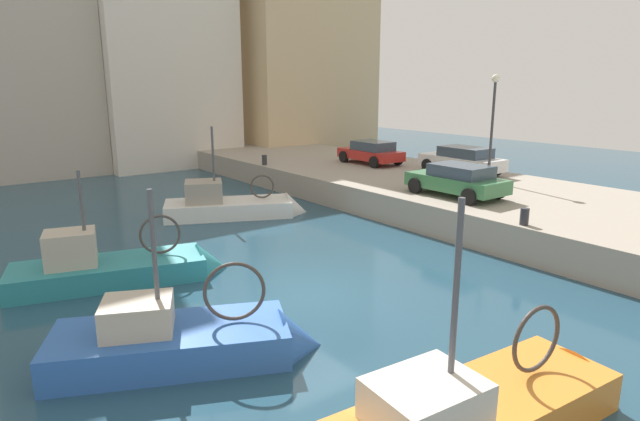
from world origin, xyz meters
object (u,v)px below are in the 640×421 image
Objects in this scene: parked_car_white at (462,160)px; quay_streetlamp at (493,110)px; fishing_boat_teal at (123,276)px; fishing_boat_white at (237,213)px; fishing_boat_blue at (191,354)px; parked_car_red at (371,152)px; mooring_bollard_mid at (524,217)px; mooring_bollard_north at (264,160)px; parked_car_green at (457,180)px.

parked_car_white is 0.90× the size of quay_streetlamp.
fishing_boat_teal is 1.00× the size of fishing_boat_white.
parked_car_red is (16.30, 12.15, 1.76)m from fishing_boat_blue.
parked_car_white is 9.90m from mooring_bollard_mid.
quay_streetlamp reaches higher than mooring_bollard_mid.
mooring_bollard_north is at bearing 90.00° from mooring_bollard_mid.
parked_car_white is at bearing 4.93° from fishing_boat_teal.
fishing_boat_white is 1.48× the size of parked_car_white.
mooring_bollard_north is (-5.00, 3.28, -0.39)m from parked_car_red.
parked_car_green is at bearing -46.54° from fishing_boat_white.
parked_car_white is 3.41m from quay_streetlamp.
fishing_boat_blue is 10.64× the size of mooring_bollard_mid.
parked_car_white is (4.57, 3.35, 0.02)m from parked_car_green.
parked_car_white is at bearing 70.28° from quay_streetlamp.
fishing_boat_teal is at bearing 171.80° from parked_car_green.
fishing_boat_blue is (-0.31, -5.46, -0.03)m from fishing_boat_teal.
parked_car_red reaches higher than mooring_bollard_north.
mooring_bollard_mid is at bearing -113.74° from parked_car_green.
fishing_boat_teal is 8.09m from fishing_boat_white.
fishing_boat_blue reaches higher than parked_car_white.
fishing_boat_white is 11.63× the size of mooring_bollard_mid.
fishing_boat_white is at bearing 151.59° from quay_streetlamp.
fishing_boat_blue is 19.12m from parked_car_white.
fishing_boat_white is 6.95m from mooring_bollard_north.
fishing_boat_teal is 1.09× the size of fishing_boat_blue.
mooring_bollard_mid and mooring_bollard_north have the same top height.
parked_car_green is at bearing 66.26° from mooring_bollard_mid.
fishing_boat_teal is at bearing -157.29° from parked_car_red.
parked_car_red reaches higher than mooring_bollard_mid.
parked_car_white is at bearing -17.23° from fishing_boat_white.
parked_car_red is at bearing 105.21° from parked_car_white.
fishing_boat_white reaches higher than mooring_bollard_mid.
fishing_boat_blue is (-6.74, -10.37, -0.04)m from fishing_boat_white.
fishing_boat_white is 9.88m from parked_car_red.
parked_car_green is at bearing -143.77° from parked_car_white.
parked_car_red is (15.99, 6.69, 1.74)m from fishing_boat_teal.
mooring_bollard_north is 12.37m from quay_streetlamp.
fishing_boat_white is 1.59× the size of parked_car_green.
fishing_boat_blue is 10.64× the size of mooring_bollard_north.
parked_car_white reaches higher than mooring_bollard_mid.
parked_car_green is 11.97m from mooring_bollard_north.
fishing_boat_teal is 11.59× the size of mooring_bollard_north.
quay_streetlamp reaches higher than fishing_boat_teal.
quay_streetlamp is (0.65, -7.31, 2.59)m from parked_car_red.
parked_car_white is 5.38m from parked_car_red.
parked_car_white is at bearing 21.47° from fishing_boat_blue.
mooring_bollard_mid is (-6.41, -7.53, -0.43)m from parked_car_white.
mooring_bollard_north is (-6.41, 8.47, -0.43)m from parked_car_white.
quay_streetlamp is at bearing -61.92° from mooring_bollard_north.
quay_streetlamp is (-0.76, -2.12, 2.55)m from parked_car_white.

